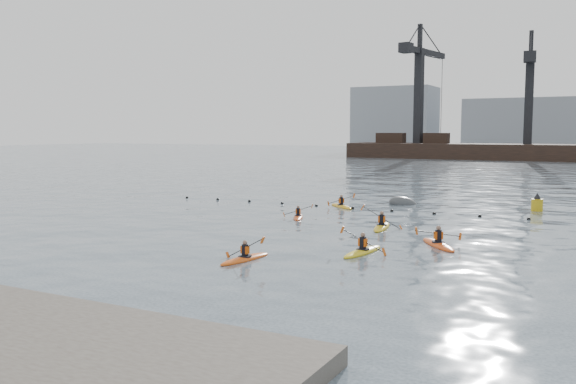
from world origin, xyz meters
The scene contains 12 objects.
ground centered at (0.00, 0.00, 0.00)m, with size 400.00×400.00×0.00m, color #323F49.
float_line centered at (-0.50, 22.53, 0.03)m, with size 33.24×0.73×0.24m.
barge_pier centered at (-0.22, 110.00, 1.89)m, with size 72.00×19.30×29.50m.
skyline centered at (2.23, 150.27, 9.25)m, with size 141.00×28.00×22.00m.
kayaker_0 centered at (0.44, 3.63, 0.10)m, with size 2.19×3.19×1.27m.
kayaker_1 centered at (4.44, 7.50, 0.10)m, with size 2.36×3.47×1.30m.
kayaker_2 centered at (-3.39, 16.36, 0.09)m, with size 1.86×2.87×1.05m.
kayaker_3 centered at (2.81, 14.91, 0.11)m, with size 2.49×3.62×1.48m.
kayaker_4 centered at (7.10, 10.89, 0.11)m, with size 2.70×3.29×1.14m.
kayaker_5 centered at (-3.12, 22.95, 0.10)m, with size 2.85×2.70×1.12m.
mooring_buoy centered at (0.42, 26.84, 0.00)m, with size 2.33×1.37×1.16m, color #3B3D40.
nav_buoy centered at (10.00, 27.37, 0.44)m, with size 0.80×0.80×1.45m.
Camera 1 is at (14.32, -18.68, 5.61)m, focal length 38.00 mm.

